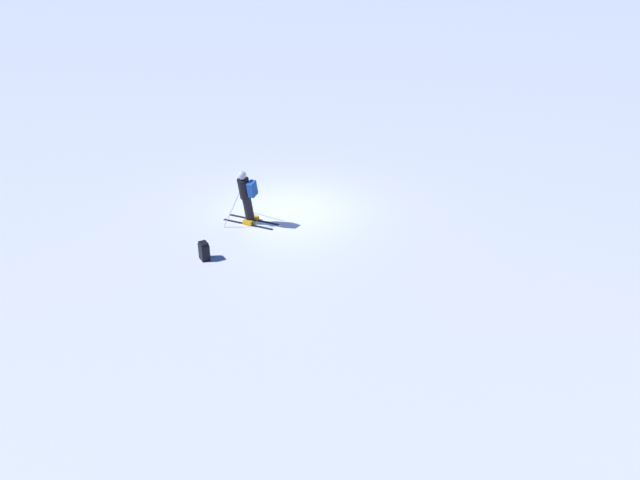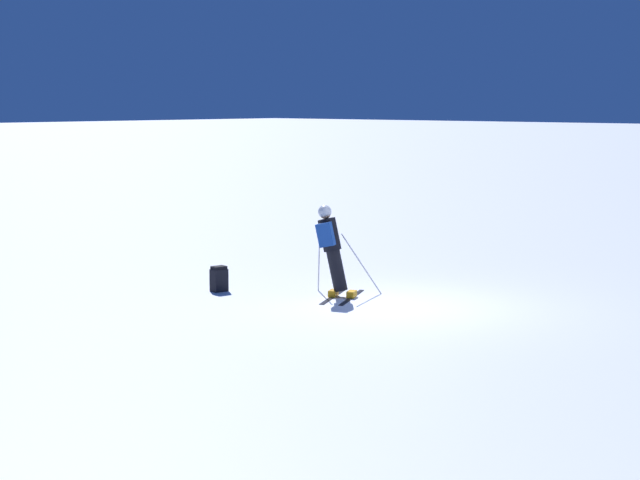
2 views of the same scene
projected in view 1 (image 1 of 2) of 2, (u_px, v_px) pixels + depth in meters
ground_plane at (289, 210)px, 19.35m from camera, size 300.00×300.00×0.00m
skier at (246, 195)px, 17.93m from camera, size 1.39×1.69×1.78m
spare_backpack at (204, 251)px, 16.44m from camera, size 0.26×0.33×0.50m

